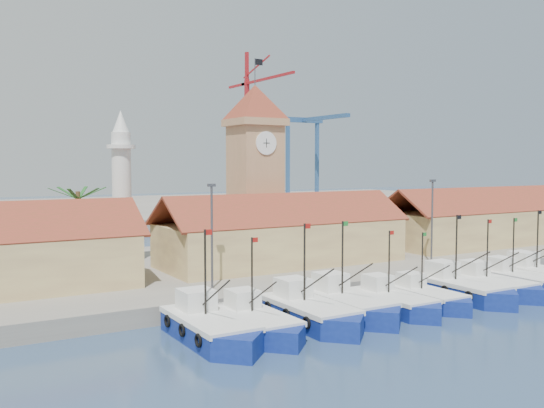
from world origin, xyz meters
TOP-DOWN VIEW (x-y plane):
  - ground at (0.00, 0.00)m, footprint 400.00×400.00m
  - quay at (0.00, 24.00)m, footprint 140.00×32.00m
  - terminal at (0.00, 110.00)m, footprint 240.00×80.00m
  - boat_0 at (-16.58, 2.26)m, footprint 3.92×10.75m
  - boat_1 at (-13.04, 2.05)m, footprint 3.54×9.70m
  - boat_2 at (-8.24, 2.32)m, footprint 3.91×10.72m
  - boat_3 at (-4.19, 2.87)m, footprint 3.88×10.63m
  - boat_4 at (-0.01, 2.10)m, footprint 3.41×9.35m
  - boat_5 at (3.75, 2.16)m, footprint 3.22×8.82m
  - boat_6 at (8.40, 2.45)m, footprint 3.87×10.61m
  - boat_7 at (12.43, 2.41)m, footprint 3.57×9.78m
  - boat_8 at (16.70, 2.85)m, footprint 3.52×9.65m
  - hall_center at (0.00, 20.00)m, footprint 27.04×10.13m
  - hall_right at (32.00, 20.00)m, footprint 31.20×10.13m
  - clock_tower at (0.00, 26.00)m, footprint 5.80×5.80m
  - minaret at (-15.00, 28.00)m, footprint 3.00×3.00m
  - palm_tree at (-20.00, 26.00)m, footprint 5.60×5.03m
  - lamp_posts at (0.50, 12.00)m, footprint 80.70×0.25m
  - crane_red_right at (41.30, 103.51)m, footprint 1.00×32.65m
  - gantry at (62.00, 106.65)m, footprint 13.00×22.00m

SIDE VIEW (x-z plane):
  - ground at x=0.00m, z-range 0.00..0.00m
  - boat_5 at x=3.75m, z-range -2.65..4.03m
  - boat_4 at x=-0.01m, z-range -2.80..4.27m
  - quay at x=0.00m, z-range 0.00..1.50m
  - boat_8 at x=16.70m, z-range -2.90..4.41m
  - boat_1 at x=-13.04m, z-range -2.91..4.43m
  - boat_7 at x=12.43m, z-range -2.94..4.47m
  - boat_6 at x=8.40m, z-range -3.19..4.85m
  - boat_3 at x=-4.19m, z-range -3.19..4.85m
  - boat_2 at x=-8.24m, z-range -3.22..4.89m
  - boat_0 at x=-16.58m, z-range -3.23..4.91m
  - terminal at x=0.00m, z-range 0.00..2.00m
  - hall_center at x=0.00m, z-range 0.18..7.79m
  - hall_right at x=32.00m, z-range 0.18..7.79m
  - palm_tree at x=-20.00m, z-range 2.05..10.44m
  - lamp_posts at x=0.50m, z-range 1.96..10.99m
  - minaret at x=-15.00m, z-range 1.58..17.88m
  - clock_tower at x=0.00m, z-range 0.61..23.31m
  - gantry at x=62.00m, z-range 8.44..31.64m
  - crane_red_right at x=41.30m, z-range 4.14..43.07m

